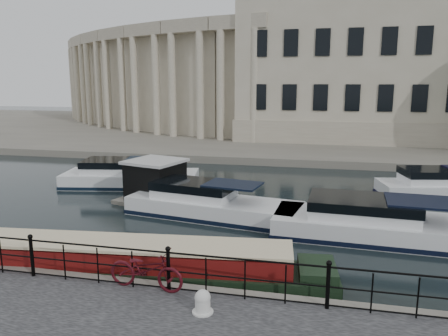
% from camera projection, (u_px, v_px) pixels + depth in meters
% --- Properties ---
extents(ground_plane, '(160.00, 160.00, 0.00)m').
position_uv_depth(ground_plane, '(194.00, 274.00, 13.59)').
color(ground_plane, black).
rests_on(ground_plane, ground).
extents(far_bank, '(120.00, 42.00, 0.55)m').
position_uv_depth(far_bank, '(290.00, 130.00, 50.83)').
color(far_bank, '#6B665B').
rests_on(far_bank, ground_plane).
extents(railing, '(24.14, 0.14, 1.22)m').
position_uv_depth(railing, '(168.00, 267.00, 11.20)').
color(railing, black).
rests_on(railing, near_quay).
extents(civic_building, '(53.55, 31.84, 16.85)m').
position_uv_depth(civic_building, '(279.00, 70.00, 45.62)').
color(civic_building, '#ADA38C').
rests_on(civic_building, far_bank).
extents(bicycle, '(2.12, 0.88, 1.09)m').
position_uv_depth(bicycle, '(146.00, 269.00, 11.32)').
color(bicycle, '#450C14').
rests_on(bicycle, near_quay).
extents(mooring_bollard, '(0.50, 0.50, 0.57)m').
position_uv_depth(mooring_bollard, '(203.00, 302.00, 10.21)').
color(mooring_bollard, silver).
rests_on(mooring_bollard, near_quay).
extents(narrowboat, '(13.19, 3.11, 1.49)m').
position_uv_depth(narrowboat, '(118.00, 267.00, 13.20)').
color(narrowboat, black).
rests_on(narrowboat, ground_plane).
extents(harbour_hut, '(4.01, 3.63, 2.21)m').
position_uv_depth(harbour_hut, '(156.00, 183.00, 21.54)').
color(harbour_hut, '#6B665B').
rests_on(harbour_hut, ground_plane).
extents(cabin_cruisers, '(24.83, 10.53, 1.99)m').
position_uv_depth(cabin_cruisers, '(281.00, 201.00, 20.55)').
color(cabin_cruisers, white).
rests_on(cabin_cruisers, ground_plane).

